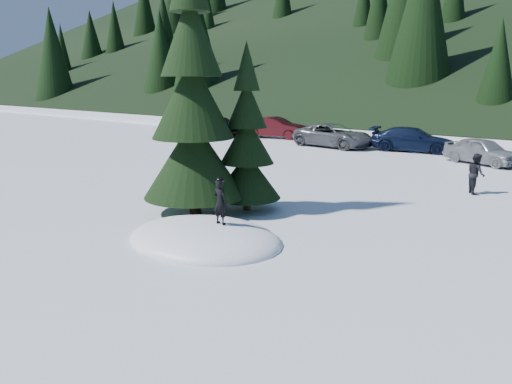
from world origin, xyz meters
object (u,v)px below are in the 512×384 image
Objects in this scene: car_2 at (334,135)px; adult_0 at (476,174)px; child_skier at (220,202)px; car_4 at (482,151)px; car_0 at (220,126)px; spruce_short at (247,146)px; car_1 at (276,128)px; spruce_tall at (193,109)px; car_3 at (413,139)px.

adult_0 is at bearing -122.47° from car_2.
child_skier is 0.23× the size of car_2.
car_2 is at bearing 104.29° from car_4.
car_2 is (-7.30, 18.36, -0.35)m from child_skier.
car_0 is at bearing 32.96° from adult_0.
car_1 is (-11.47, 16.95, -1.35)m from spruce_short.
car_1 is at bearing 79.31° from car_2.
child_skier reaches higher than car_1.
car_1 is at bearing 100.77° from car_4.
car_0 is 19.19m from car_4.
spruce_short is at bearing -155.00° from car_2.
spruce_short is 1.17× the size of car_1.
car_1 reaches higher than car_4.
car_2 is (5.74, -1.57, -0.03)m from car_1.
adult_0 is at bearing -134.49° from car_1.
spruce_tall is at bearing 109.17° from adult_0.
adult_0 is at bearing -146.24° from car_4.
spruce_tall is 7.28× the size of child_skier.
car_2 is 4.82m from car_3.
car_1 is 5.95m from car_2.
car_0 reaches higher than car_4.
car_1 reaches higher than car_2.
car_1 is (4.22, 1.43, 0.00)m from car_0.
child_skier is 0.27× the size of car_0.
car_0 is (-15.70, 15.52, -1.35)m from spruce_short.
spruce_tall is 1.87× the size of car_1.
spruce_short is 20.51m from car_1.
car_0 is 4.46m from car_1.
adult_0 is (3.57, 10.15, -0.31)m from child_skier.
car_1 is 1.18× the size of car_4.
spruce_short is 1.37× the size of car_4.
spruce_tall is 1.65× the size of car_2.
spruce_short is at bearing -172.96° from car_4.
car_1 is at bearing 124.09° from spruce_short.
child_skier is 0.30× the size of car_4.
car_3 is (14.64, 1.05, -0.05)m from car_0.
child_skier is at bearing -153.73° from car_2.
adult_0 reaches higher than car_4.
adult_0 is at bearing -104.51° from car_0.
child_skier is 19.72m from car_3.
child_skier is at bearing -62.06° from spruce_short.
car_0 is (-17.27, 18.49, -0.32)m from child_skier.
spruce_tall is at bearing -32.34° from child_skier.
car_0 is at bearing 83.25° from car_3.
car_4 is (19.15, -1.15, -0.09)m from car_0.
car_1 reaches higher than car_3.
spruce_tall is at bearing -131.71° from car_0.
adult_0 is at bearing 54.39° from spruce_tall.
car_4 is at bearing -91.70° from car_2.
car_2 is at bearing 93.43° from car_3.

